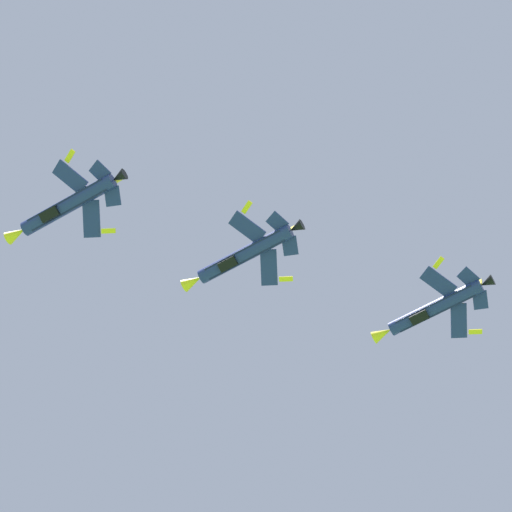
{
  "coord_description": "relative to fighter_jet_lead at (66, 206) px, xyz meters",
  "views": [
    {
      "loc": [
        -4.38,
        -3.91,
        1.82
      ],
      "look_at": [
        1.39,
        63.55,
        128.55
      ],
      "focal_mm": 86.97,
      "sensor_mm": 36.0,
      "label": 1
    }
  ],
  "objects": [
    {
      "name": "fighter_jet_lead",
      "position": [
        0.0,
        0.0,
        0.0
      ],
      "size": [
        13.81,
        11.46,
        5.18
      ],
      "rotation": [
        0.0,
        0.45,
        0.95
      ],
      "color": "navy"
    },
    {
      "name": "fighter_jet_left_wing",
      "position": [
        20.33,
        5.0,
        0.88
      ],
      "size": [
        13.81,
        11.6,
        4.85
      ],
      "rotation": [
        0.0,
        0.35,
        0.95
      ],
      "color": "navy"
    },
    {
      "name": "fighter_jet_right_wing",
      "position": [
        43.58,
        10.91,
        2.09
      ],
      "size": [
        13.81,
        11.61,
        4.83
      ],
      "rotation": [
        0.0,
        0.34,
        0.95
      ],
      "color": "navy"
    }
  ]
}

